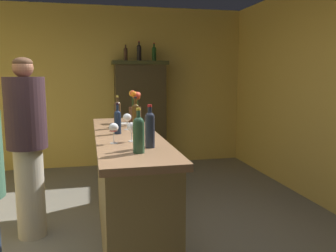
% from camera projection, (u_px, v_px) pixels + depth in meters
% --- Properties ---
extents(wall_back, '(5.71, 0.12, 2.68)m').
position_uv_depth(wall_back, '(80.00, 88.00, 5.82)').
color(wall_back, gold).
rests_on(wall_back, ground).
extents(bar_counter, '(0.56, 2.32, 1.03)m').
position_uv_depth(bar_counter, '(128.00, 188.00, 3.22)').
color(bar_counter, olive).
rests_on(bar_counter, ground).
extents(display_cabinet, '(0.91, 0.36, 1.78)m').
position_uv_depth(display_cabinet, '(140.00, 113.00, 5.83)').
color(display_cabinet, '#3C321C').
rests_on(display_cabinet, ground).
extents(wine_bottle_rose, '(0.08, 0.08, 0.31)m').
position_uv_depth(wine_bottle_rose, '(139.00, 133.00, 2.37)').
color(wine_bottle_rose, '#294D34').
rests_on(wine_bottle_rose, bar_counter).
extents(wine_bottle_riesling, '(0.07, 0.07, 0.30)m').
position_uv_depth(wine_bottle_riesling, '(136.00, 113.00, 3.69)').
color(wine_bottle_riesling, '#483111').
rests_on(wine_bottle_riesling, bar_counter).
extents(wine_bottle_merlot, '(0.07, 0.07, 0.32)m').
position_uv_depth(wine_bottle_merlot, '(118.00, 113.00, 3.46)').
color(wine_bottle_merlot, '#3F2D1A').
rests_on(wine_bottle_merlot, bar_counter).
extents(wine_bottle_chardonnay, '(0.07, 0.07, 0.32)m').
position_uv_depth(wine_bottle_chardonnay, '(150.00, 128.00, 2.54)').
color(wine_bottle_chardonnay, '#212736').
rests_on(wine_bottle_chardonnay, bar_counter).
extents(wine_bottle_malbec, '(0.06, 0.06, 0.28)m').
position_uv_depth(wine_bottle_malbec, '(118.00, 121.00, 3.13)').
color(wine_bottle_malbec, '#18253C').
rests_on(wine_bottle_malbec, bar_counter).
extents(wine_glass_front, '(0.07, 0.07, 0.16)m').
position_uv_depth(wine_glass_front, '(132.00, 128.00, 2.78)').
color(wine_glass_front, white).
rests_on(wine_glass_front, bar_counter).
extents(wine_glass_mid, '(0.08, 0.08, 0.16)m').
position_uv_depth(wine_glass_mid, '(127.00, 118.00, 3.36)').
color(wine_glass_mid, white).
rests_on(wine_glass_mid, bar_counter).
extents(wine_glass_rear, '(0.08, 0.08, 0.16)m').
position_uv_depth(wine_glass_rear, '(114.00, 128.00, 2.69)').
color(wine_glass_rear, white).
rests_on(wine_glass_rear, bar_counter).
extents(flower_arrangement, '(0.14, 0.16, 0.36)m').
position_uv_depth(flower_arrangement, '(135.00, 107.00, 3.93)').
color(flower_arrangement, '#4B2C1E').
rests_on(flower_arrangement, bar_counter).
extents(cheese_plate, '(0.17, 0.17, 0.01)m').
position_uv_depth(cheese_plate, '(122.00, 124.00, 3.75)').
color(cheese_plate, white).
rests_on(cheese_plate, bar_counter).
extents(display_bottle_left, '(0.06, 0.06, 0.27)m').
position_uv_depth(display_bottle_left, '(126.00, 53.00, 5.64)').
color(display_bottle_left, '#422A1E').
rests_on(display_bottle_left, display_cabinet).
extents(display_bottle_midleft, '(0.07, 0.07, 0.32)m').
position_uv_depth(display_bottle_midleft, '(139.00, 52.00, 5.68)').
color(display_bottle_midleft, black).
rests_on(display_bottle_midleft, display_cabinet).
extents(display_bottle_center, '(0.07, 0.07, 0.30)m').
position_uv_depth(display_bottle_center, '(154.00, 53.00, 5.74)').
color(display_bottle_center, '#153E17').
rests_on(display_bottle_center, display_cabinet).
extents(patron_near_entrance, '(0.37, 0.37, 1.72)m').
position_uv_depth(patron_near_entrance, '(27.00, 141.00, 3.27)').
color(patron_near_entrance, '#B8AF9B').
rests_on(patron_near_entrance, ground).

